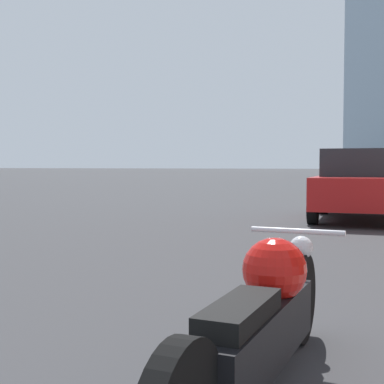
% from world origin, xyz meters
% --- Properties ---
extents(motorcycle, '(0.62, 2.54, 0.80)m').
position_xyz_m(motorcycle, '(3.55, 4.97, 0.39)').
color(motorcycle, black).
rests_on(motorcycle, ground_plane).
extents(parked_car_red, '(2.09, 4.08, 1.56)m').
position_xyz_m(parked_car_red, '(3.23, 14.61, 0.79)').
color(parked_car_red, red).
rests_on(parked_car_red, ground_plane).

